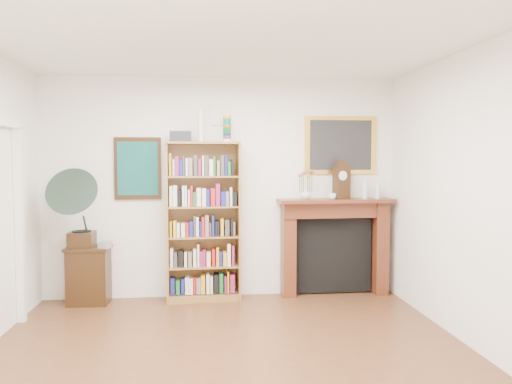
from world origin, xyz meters
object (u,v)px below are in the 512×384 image
at_px(gramophone, 78,203).
at_px(bottle_right, 378,191).
at_px(bookshelf, 203,212).
at_px(teacup, 333,196).
at_px(side_cabinet, 89,275).
at_px(flower_vase, 306,194).
at_px(bottle_left, 365,189).
at_px(cd_stack, 105,245).
at_px(fireplace, 334,238).
at_px(mantel_clock, 341,181).

bearing_deg(gramophone, bottle_right, 4.09).
relative_size(bookshelf, teacup, 23.82).
height_order(side_cabinet, flower_vase, flower_vase).
bearing_deg(bottle_right, teacup, -174.33).
relative_size(bookshelf, gramophone, 2.38).
distance_m(bookshelf, teacup, 1.65).
xyz_separation_m(side_cabinet, teacup, (3.03, -0.01, 0.94)).
bearing_deg(bottle_right, bottle_left, -171.15).
relative_size(cd_stack, teacup, 1.25).
bearing_deg(fireplace, bottle_left, -13.42).
relative_size(gramophone, teacup, 10.02).
bearing_deg(gramophone, cd_stack, 3.36).
height_order(teacup, bottle_right, bottle_right).
height_order(bookshelf, teacup, bookshelf).
distance_m(flower_vase, bottle_left, 0.77).
relative_size(cd_stack, mantel_clock, 0.25).
distance_m(bookshelf, side_cabinet, 1.58).
height_order(bookshelf, mantel_clock, bookshelf).
height_order(bookshelf, bottle_right, bookshelf).
relative_size(teacup, bottle_right, 0.48).
bearing_deg(fireplace, teacup, -119.82).
bearing_deg(flower_vase, mantel_clock, -0.85).
bearing_deg(flower_vase, gramophone, -176.15).
height_order(teacup, bottle_left, bottle_left).
xyz_separation_m(cd_stack, flower_vase, (2.47, 0.18, 0.58)).
height_order(gramophone, bottle_right, gramophone).
relative_size(fireplace, gramophone, 1.57).
height_order(fireplace, bottle_right, bottle_right).
relative_size(bottle_left, bottle_right, 1.20).
bearing_deg(bottle_left, fireplace, 168.84).
relative_size(gramophone, bottle_left, 3.99).
xyz_separation_m(mantel_clock, flower_vase, (-0.46, 0.01, -0.16)).
xyz_separation_m(bookshelf, bottle_right, (2.25, 0.03, 0.25)).
bearing_deg(mantel_clock, side_cabinet, 163.47).
distance_m(fireplace, flower_vase, 0.70).
xyz_separation_m(gramophone, bottle_right, (3.72, 0.19, 0.11)).
relative_size(fireplace, flower_vase, 11.08).
xyz_separation_m(fireplace, gramophone, (-3.17, -0.23, 0.50)).
height_order(cd_stack, flower_vase, flower_vase).
height_order(flower_vase, teacup, flower_vase).
relative_size(gramophone, flower_vase, 7.06).
bearing_deg(side_cabinet, fireplace, 3.60).
height_order(flower_vase, bottle_right, bottle_right).
bearing_deg(bottle_left, side_cabinet, -179.59).
height_order(fireplace, cd_stack, fireplace).
xyz_separation_m(gramophone, cd_stack, (0.30, 0.01, -0.50)).
bearing_deg(side_cabinet, mantel_clock, 2.56).
relative_size(cd_stack, bottle_right, 0.60).
xyz_separation_m(bookshelf, mantel_clock, (1.77, 0.02, 0.38)).
distance_m(side_cabinet, bottle_left, 3.61).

